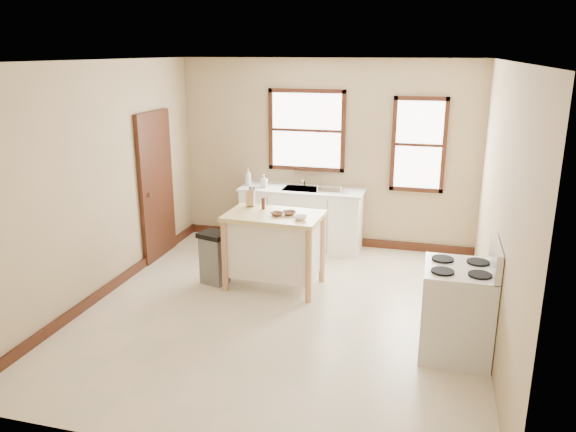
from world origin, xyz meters
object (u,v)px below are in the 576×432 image
(bowl_a, at_px, (277,214))
(soap_bottle_a, at_px, (248,177))
(soap_bottle_b, at_px, (264,181))
(kitchen_island, at_px, (274,251))
(bowl_b, at_px, (289,213))
(trash_bin, at_px, (215,258))
(gas_stove, at_px, (458,298))
(pepper_grinder, at_px, (263,203))
(dish_rack, at_px, (331,188))
(bowl_c, at_px, (300,218))
(knife_block, at_px, (251,199))

(bowl_a, bearing_deg, soap_bottle_a, 119.88)
(soap_bottle_b, height_order, kitchen_island, soap_bottle_b)
(bowl_b, distance_m, trash_bin, 1.16)
(gas_stove, bearing_deg, bowl_a, 153.74)
(soap_bottle_a, relative_size, kitchen_island, 0.22)
(pepper_grinder, relative_size, trash_bin, 0.22)
(bowl_a, bearing_deg, kitchen_island, 134.24)
(trash_bin, bearing_deg, dish_rack, 68.54)
(pepper_grinder, bearing_deg, soap_bottle_b, 106.80)
(soap_bottle_b, height_order, trash_bin, soap_bottle_b)
(kitchen_island, distance_m, bowl_c, 0.65)
(soap_bottle_a, bearing_deg, bowl_a, -75.02)
(trash_bin, bearing_deg, bowl_c, 12.53)
(knife_block, xyz_separation_m, bowl_c, (0.76, -0.42, -0.08))
(knife_block, height_order, bowl_c, knife_block)
(gas_stove, bearing_deg, knife_block, 151.96)
(pepper_grinder, relative_size, bowl_c, 0.97)
(bowl_b, relative_size, trash_bin, 0.26)
(gas_stove, bearing_deg, dish_rack, 124.01)
(soap_bottle_b, bearing_deg, soap_bottle_a, 175.27)
(soap_bottle_b, xyz_separation_m, dish_rack, (1.02, 0.01, -0.05))
(pepper_grinder, height_order, bowl_a, pepper_grinder)
(soap_bottle_a, xyz_separation_m, dish_rack, (1.29, -0.04, -0.08))
(kitchen_island, distance_m, gas_stove, 2.45)
(bowl_a, relative_size, bowl_c, 1.02)
(kitchen_island, height_order, trash_bin, kitchen_island)
(dish_rack, relative_size, bowl_c, 2.36)
(knife_block, height_order, pepper_grinder, knife_block)
(soap_bottle_b, relative_size, bowl_a, 1.23)
(pepper_grinder, bearing_deg, bowl_c, -29.85)
(bowl_c, bearing_deg, dish_rack, 88.10)
(bowl_a, xyz_separation_m, trash_bin, (-0.83, -0.03, -0.64))
(soap_bottle_b, bearing_deg, knife_block, -74.95)
(dish_rack, height_order, gas_stove, gas_stove)
(soap_bottle_a, distance_m, soap_bottle_b, 0.28)
(soap_bottle_a, bearing_deg, dish_rack, -16.60)
(dish_rack, xyz_separation_m, bowl_a, (-0.37, -1.56, 0.02))
(dish_rack, xyz_separation_m, knife_block, (-0.82, -1.23, 0.10))
(soap_bottle_b, height_order, bowl_b, soap_bottle_b)
(dish_rack, xyz_separation_m, bowl_c, (-0.05, -1.65, 0.02))
(bowl_a, bearing_deg, soap_bottle_b, 112.68)
(kitchen_island, bearing_deg, knife_block, 148.53)
(soap_bottle_a, height_order, bowl_c, soap_bottle_a)
(trash_bin, bearing_deg, kitchen_island, 22.35)
(bowl_b, bearing_deg, soap_bottle_a, 124.49)
(pepper_grinder, relative_size, bowl_a, 0.95)
(pepper_grinder, distance_m, bowl_b, 0.42)
(bowl_b, bearing_deg, bowl_a, -154.64)
(dish_rack, height_order, knife_block, knife_block)
(dish_rack, distance_m, kitchen_island, 1.63)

